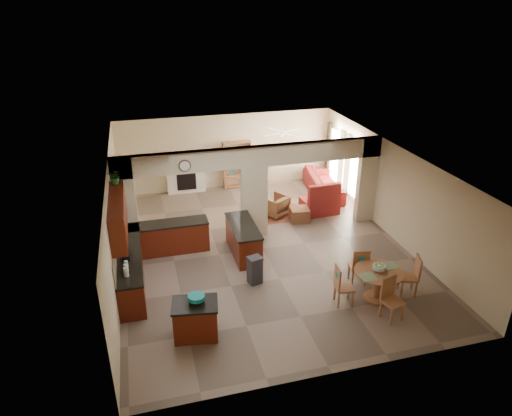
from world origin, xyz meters
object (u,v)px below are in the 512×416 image
object	(u,v)px
kitchen_island	(196,319)
sofa	(323,183)
armchair	(275,206)
dining_table	(378,281)

from	to	relation	value
kitchen_island	sofa	bearing A→B (deg)	58.47
sofa	armchair	size ratio (longest dim) A/B	3.50
dining_table	kitchen_island	bearing A→B (deg)	-177.65
kitchen_island	dining_table	size ratio (longest dim) A/B	0.92
kitchen_island	armchair	distance (m)	6.29
dining_table	armchair	world-z (taller)	dining_table
kitchen_island	sofa	distance (m)	8.75
dining_table	sofa	distance (m)	6.60
sofa	armchair	xyz separation A→B (m)	(-2.28, -1.36, -0.04)
dining_table	sofa	bearing A→B (deg)	78.57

